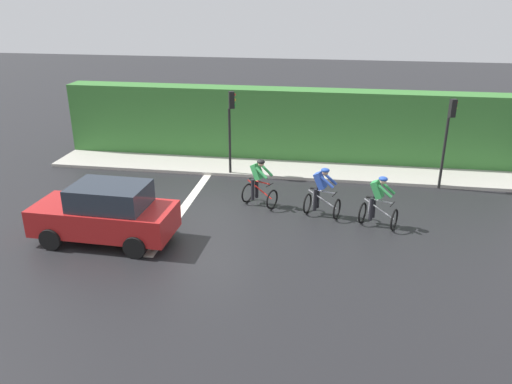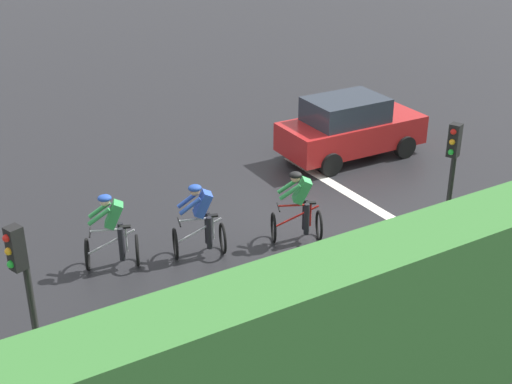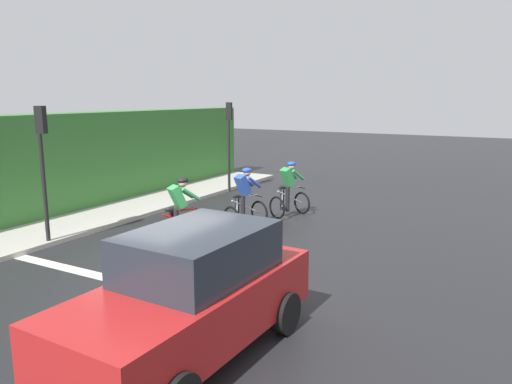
{
  "view_description": "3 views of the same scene",
  "coord_description": "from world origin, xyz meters",
  "px_view_note": "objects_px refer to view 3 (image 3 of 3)",
  "views": [
    {
      "loc": [
        15.29,
        4.02,
        6.94
      ],
      "look_at": [
        0.91,
        1.72,
        1.1
      ],
      "focal_mm": 35.68,
      "sensor_mm": 36.0,
      "label": 1
    },
    {
      "loc": [
        -12.19,
        9.69,
        7.83
      ],
      "look_at": [
        0.38,
        2.05,
        0.9
      ],
      "focal_mm": 50.59,
      "sensor_mm": 36.0,
      "label": 2
    },
    {
      "loc": [
        6.54,
        -7.52,
        3.55
      ],
      "look_at": [
        0.91,
        2.57,
        1.29
      ],
      "focal_mm": 34.34,
      "sensor_mm": 36.0,
      "label": 3
    }
  ],
  "objects_px": {
    "cyclist_mid": "(180,213)",
    "cyclist_lead": "(289,190)",
    "cyclist_second": "(245,199)",
    "car_red": "(192,294)",
    "traffic_light_far_junction": "(229,133)",
    "traffic_light_near_crossing": "(43,154)"
  },
  "relations": [
    {
      "from": "cyclist_second",
      "to": "traffic_light_far_junction",
      "type": "height_order",
      "value": "traffic_light_far_junction"
    },
    {
      "from": "cyclist_lead",
      "to": "cyclist_second",
      "type": "relative_size",
      "value": 1.0
    },
    {
      "from": "car_red",
      "to": "traffic_light_far_junction",
      "type": "xyz_separation_m",
      "value": [
        -5.97,
        10.45,
        1.35
      ]
    },
    {
      "from": "car_red",
      "to": "traffic_light_near_crossing",
      "type": "height_order",
      "value": "traffic_light_near_crossing"
    },
    {
      "from": "car_red",
      "to": "traffic_light_near_crossing",
      "type": "xyz_separation_m",
      "value": [
        -6.12,
        2.47,
        1.35
      ]
    },
    {
      "from": "traffic_light_near_crossing",
      "to": "traffic_light_far_junction",
      "type": "distance_m",
      "value": 7.99
    },
    {
      "from": "cyclist_mid",
      "to": "traffic_light_near_crossing",
      "type": "distance_m",
      "value": 3.51
    },
    {
      "from": "traffic_light_near_crossing",
      "to": "traffic_light_far_junction",
      "type": "height_order",
      "value": "same"
    },
    {
      "from": "cyclist_lead",
      "to": "car_red",
      "type": "bearing_deg",
      "value": -74.04
    },
    {
      "from": "car_red",
      "to": "traffic_light_far_junction",
      "type": "bearing_deg",
      "value": 119.73
    },
    {
      "from": "cyclist_mid",
      "to": "traffic_light_near_crossing",
      "type": "height_order",
      "value": "traffic_light_near_crossing"
    },
    {
      "from": "cyclist_mid",
      "to": "traffic_light_near_crossing",
      "type": "bearing_deg",
      "value": -151.67
    },
    {
      "from": "cyclist_lead",
      "to": "cyclist_mid",
      "type": "relative_size",
      "value": 1.0
    },
    {
      "from": "cyclist_mid",
      "to": "cyclist_lead",
      "type": "bearing_deg",
      "value": 75.09
    },
    {
      "from": "cyclist_lead",
      "to": "cyclist_mid",
      "type": "xyz_separation_m",
      "value": [
        -1.04,
        -3.9,
        0.0
      ]
    },
    {
      "from": "cyclist_second",
      "to": "cyclist_mid",
      "type": "distance_m",
      "value": 2.21
    },
    {
      "from": "cyclist_second",
      "to": "cyclist_mid",
      "type": "bearing_deg",
      "value": -104.09
    },
    {
      "from": "car_red",
      "to": "cyclist_mid",
      "type": "bearing_deg",
      "value": 129.57
    },
    {
      "from": "cyclist_second",
      "to": "traffic_light_near_crossing",
      "type": "distance_m",
      "value": 5.17
    },
    {
      "from": "traffic_light_near_crossing",
      "to": "car_red",
      "type": "bearing_deg",
      "value": -21.96
    },
    {
      "from": "cyclist_second",
      "to": "cyclist_mid",
      "type": "relative_size",
      "value": 1.0
    },
    {
      "from": "cyclist_second",
      "to": "traffic_light_near_crossing",
      "type": "relative_size",
      "value": 0.5
    }
  ]
}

